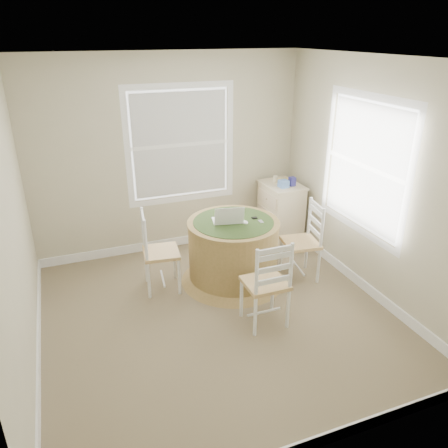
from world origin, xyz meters
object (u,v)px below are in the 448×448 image
round_table (233,249)px  chair_near (265,283)px  corner_chest (280,212)px  chair_left (161,252)px  laptop (228,220)px  chair_right (301,242)px

round_table → chair_near: (-0.02, -0.91, 0.05)m
round_table → corner_chest: corner_chest is taller
chair_left → laptop: (0.78, -0.12, 0.33)m
laptop → corner_chest: laptop is taller
corner_chest → laptop: bearing=-146.9°
round_table → chair_right: size_ratio=1.33×
chair_near → corner_chest: size_ratio=1.11×
laptop → corner_chest: size_ratio=0.46×
laptop → corner_chest: 1.42m
laptop → chair_right: bearing=175.7°
chair_left → corner_chest: 2.01m
chair_left → corner_chest: chair_left is taller
round_table → chair_near: 0.91m
round_table → chair_left: chair_left is taller
round_table → corner_chest: (1.05, 0.80, 0.01)m
chair_left → corner_chest: (1.90, 0.67, -0.04)m
chair_near → laptop: (-0.05, 0.92, 0.33)m
corner_chest → chair_right: bearing=-106.5°
round_table → chair_right: chair_right is taller
chair_right → chair_near: bearing=-41.9°
chair_left → chair_near: 1.33m
corner_chest → round_table: bearing=-144.8°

